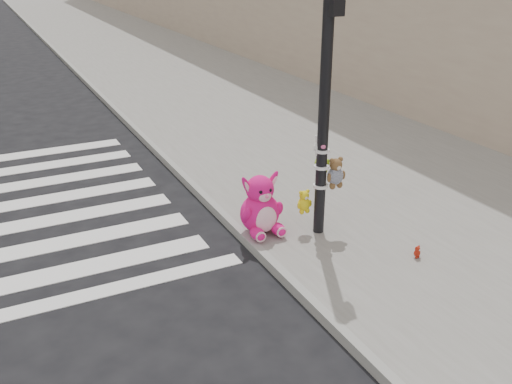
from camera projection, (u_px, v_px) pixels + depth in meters
ground at (203, 358)px, 6.22m from camera, size 120.00×120.00×0.00m
sidewalk_near at (238, 100)px, 16.47m from camera, size 7.00×80.00×0.14m
curb_edge at (119, 114)px, 15.06m from camera, size 0.12×80.00×0.15m
signal_pole at (324, 130)px, 8.09m from camera, size 0.71×0.49×4.00m
pink_bunny at (261, 208)px, 8.53m from camera, size 0.68×0.69×0.96m
red_teddy at (417, 252)px, 7.92m from camera, size 0.14×0.12×0.18m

